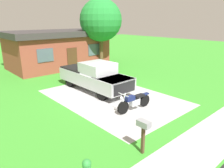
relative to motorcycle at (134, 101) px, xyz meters
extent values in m
plane|color=green|center=(0.37, 2.14, -0.47)|extent=(80.00, 80.00, 0.00)
cube|color=#ADADAD|center=(0.37, 2.14, -0.47)|extent=(5.70, 8.34, 0.01)
cube|color=#B6B6B0|center=(0.37, -3.86, -0.47)|extent=(36.00, 1.80, 0.01)
cylinder|color=black|center=(-0.76, 0.04, -0.14)|extent=(0.67, 0.15, 0.66)
cylinder|color=black|center=(0.79, -0.04, -0.14)|extent=(0.67, 0.15, 0.66)
cube|color=silver|center=(0.04, 0.00, -0.05)|extent=(0.57, 0.29, 0.32)
cube|color=#141E51|center=(-0.31, 0.02, 0.25)|extent=(0.53, 0.29, 0.24)
cube|color=black|center=(0.34, -0.02, 0.23)|extent=(0.61, 0.31, 0.12)
cube|color=#141E51|center=(0.79, -0.04, 0.23)|extent=(0.49, 0.22, 0.08)
cylinder|color=silver|center=(-0.76, 0.04, 0.23)|extent=(0.33, 0.08, 0.77)
cylinder|color=silver|center=(-0.76, 0.04, 0.55)|extent=(0.08, 0.70, 0.04)
sphere|color=silver|center=(-0.88, 0.04, 0.41)|extent=(0.16, 0.16, 0.16)
cylinder|color=black|center=(1.32, 2.23, -0.05)|extent=(0.31, 0.84, 0.84)
cylinder|color=black|center=(-0.32, 2.21, -0.05)|extent=(0.31, 0.84, 0.84)
cylinder|color=black|center=(1.28, 5.73, -0.05)|extent=(0.31, 0.84, 0.84)
cylinder|color=black|center=(-0.36, 5.71, -0.05)|extent=(0.31, 0.84, 0.84)
cube|color=#B7BABF|center=(0.48, 4.02, 0.33)|extent=(2.06, 5.62, 0.80)
cube|color=#B7BABF|center=(0.50, 2.17, 0.63)|extent=(1.92, 1.92, 0.20)
cube|color=#B7BABF|center=(0.49, 3.62, 1.08)|extent=(1.82, 1.92, 0.70)
cube|color=#3F4C56|center=(0.50, 2.82, 0.98)|extent=(1.70, 0.18, 0.60)
cube|color=black|center=(0.46, 5.57, 0.58)|extent=(1.93, 2.42, 0.50)
cube|color=black|center=(0.51, 1.24, 0.33)|extent=(1.70, 0.12, 0.64)
sphere|color=#2D8C38|center=(-4.84, -2.66, 0.27)|extent=(0.26, 0.26, 0.26)
cube|color=#4C3823|center=(-2.51, -2.70, 0.08)|extent=(0.10, 0.10, 1.10)
cube|color=gray|center=(-2.51, -2.70, 0.68)|extent=(0.26, 0.48, 0.22)
cylinder|color=brown|center=(5.42, 9.37, 1.06)|extent=(0.36, 0.36, 3.06)
sphere|color=#238433|center=(5.42, 9.37, 3.98)|extent=(3.97, 3.97, 3.97)
cube|color=brown|center=(2.31, 12.24, 1.03)|extent=(9.00, 5.00, 3.00)
cube|color=#383333|center=(2.31, 12.24, 2.78)|extent=(9.60, 5.60, 0.50)
cube|color=#4C2D19|center=(2.31, 9.71, 0.58)|extent=(1.00, 0.08, 2.10)
cube|color=#4C5966|center=(-0.21, 9.71, 1.23)|extent=(1.40, 0.06, 1.10)
cube|color=#4C5966|center=(4.83, 9.71, 1.23)|extent=(1.40, 0.06, 1.10)
camera|label=1|loc=(-7.54, -6.73, 4.05)|focal=33.61mm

